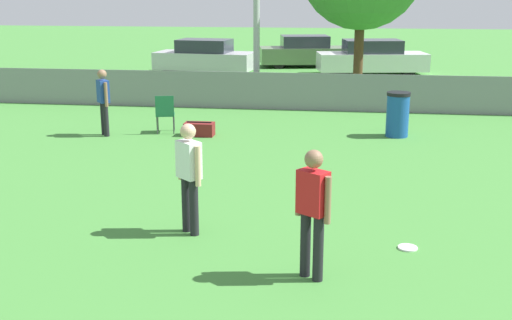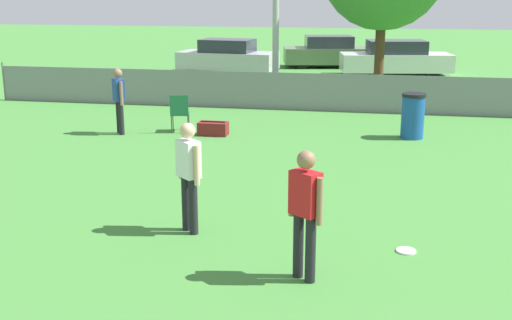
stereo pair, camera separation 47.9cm
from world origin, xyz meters
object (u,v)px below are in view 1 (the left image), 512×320
(parked_car_olive, at_px, (305,52))
(parked_car_silver, at_px, (205,57))
(gear_bag_sideline, at_px, (199,129))
(player_defender_red, at_px, (313,206))
(folding_chair_sideline, at_px, (165,112))
(spectator_in_blue, at_px, (103,98))
(parked_car_white, at_px, (372,58))
(player_receiver_white, at_px, (189,171))
(trash_bin, at_px, (398,114))
(frisbee_disc, at_px, (408,248))

(parked_car_olive, bearing_deg, parked_car_silver, -154.02)
(gear_bag_sideline, relative_size, parked_car_olive, 0.17)
(player_defender_red, bearing_deg, folding_chair_sideline, 152.63)
(gear_bag_sideline, xyz_separation_m, parked_car_olive, (1.59, 14.82, 0.52))
(spectator_in_blue, bearing_deg, parked_car_white, -67.72)
(player_receiver_white, height_order, parked_car_white, player_receiver_white)
(parked_car_olive, bearing_deg, player_receiver_white, -102.44)
(player_defender_red, relative_size, parked_car_olive, 0.38)
(gear_bag_sideline, height_order, parked_car_olive, parked_car_olive)
(player_receiver_white, bearing_deg, parked_car_silver, 143.52)
(trash_bin, distance_m, gear_bag_sideline, 4.83)
(parked_car_white, bearing_deg, parked_car_olive, 130.55)
(player_defender_red, height_order, parked_car_white, player_defender_red)
(frisbee_disc, height_order, gear_bag_sideline, gear_bag_sideline)
(parked_car_silver, bearing_deg, spectator_in_blue, -82.94)
(parked_car_silver, bearing_deg, player_receiver_white, -71.92)
(parked_car_white, bearing_deg, player_defender_red, -103.97)
(player_defender_red, bearing_deg, frisbee_disc, 76.48)
(folding_chair_sideline, height_order, parked_car_white, parked_car_white)
(spectator_in_blue, xyz_separation_m, gear_bag_sideline, (2.28, 0.30, -0.76))
(player_defender_red, relative_size, parked_car_white, 0.35)
(player_receiver_white, distance_m, player_defender_red, 2.24)
(spectator_in_blue, distance_m, folding_chair_sideline, 1.51)
(folding_chair_sideline, height_order, gear_bag_sideline, folding_chair_sideline)
(folding_chair_sideline, distance_m, trash_bin, 5.69)
(spectator_in_blue, relative_size, parked_car_olive, 0.37)
(trash_bin, bearing_deg, parked_car_white, 91.06)
(trash_bin, distance_m, parked_car_white, 11.79)
(parked_car_olive, distance_m, parked_car_white, 3.84)
(trash_bin, height_order, parked_car_silver, parked_car_silver)
(frisbee_disc, distance_m, gear_bag_sideline, 7.89)
(parked_car_white, bearing_deg, player_receiver_white, -109.77)
(gear_bag_sideline, distance_m, parked_car_silver, 11.98)
(spectator_in_blue, height_order, frisbee_disc, spectator_in_blue)
(player_receiver_white, distance_m, frisbee_disc, 3.25)
(parked_car_silver, xyz_separation_m, parked_car_white, (6.99, 0.66, -0.00))
(player_receiver_white, bearing_deg, player_defender_red, 7.02)
(spectator_in_blue, bearing_deg, player_receiver_white, 171.35)
(gear_bag_sideline, bearing_deg, parked_car_white, 69.77)
(player_receiver_white, relative_size, spectator_in_blue, 1.02)
(frisbee_disc, bearing_deg, player_receiver_white, 177.05)
(folding_chair_sideline, relative_size, parked_car_silver, 0.22)
(player_defender_red, relative_size, gear_bag_sideline, 2.29)
(player_receiver_white, height_order, frisbee_disc, player_receiver_white)
(player_defender_red, relative_size, trash_bin, 1.52)
(player_receiver_white, relative_size, parked_car_olive, 0.38)
(folding_chair_sideline, distance_m, parked_car_silver, 11.67)
(frisbee_disc, height_order, parked_car_white, parked_car_white)
(parked_car_silver, height_order, parked_car_olive, parked_car_silver)
(folding_chair_sideline, xyz_separation_m, parked_car_white, (5.45, 12.22, 0.14))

